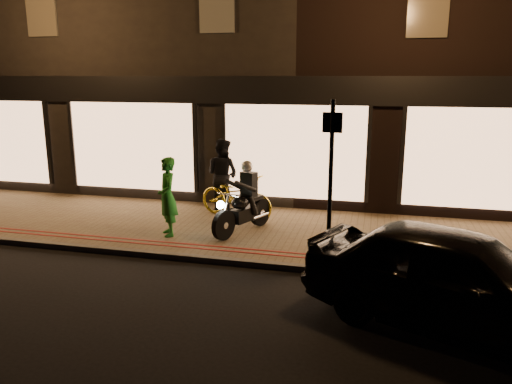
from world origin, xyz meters
TOP-DOWN VIEW (x-y plane):
  - ground at (0.00, 0.00)m, footprint 90.00×90.00m
  - sidewalk at (0.00, 2.00)m, footprint 50.00×4.00m
  - kerb_stone at (0.00, 0.05)m, footprint 50.00×0.14m
  - red_kerb_lines at (0.00, 0.55)m, footprint 50.00×0.26m
  - building_row at (-0.00, 8.99)m, footprint 48.00×10.11m
  - motorcycle at (-0.72, 1.74)m, footprint 0.93×1.83m
  - sign_post at (1.29, 0.25)m, footprint 0.35×0.09m
  - bicycle_gold at (-1.22, 2.82)m, footprint 2.12×1.27m
  - person_green at (-2.25, 1.13)m, footprint 0.69×0.75m
  - person_dark at (-1.76, 3.46)m, footprint 1.08×0.96m
  - parked_car at (3.26, -1.52)m, footprint 4.68×3.36m

SIDE VIEW (x-z plane):
  - ground at x=0.00m, z-range 0.00..0.00m
  - sidewalk at x=0.00m, z-range 0.00..0.12m
  - kerb_stone at x=0.00m, z-range 0.00..0.12m
  - red_kerb_lines at x=0.00m, z-range 0.12..0.13m
  - bicycle_gold at x=-1.22m, z-range 0.12..1.17m
  - motorcycle at x=-0.72m, z-range -0.06..1.53m
  - parked_car at x=3.26m, z-range 0.00..1.48m
  - person_green at x=-2.25m, z-range 0.12..1.83m
  - person_dark at x=-1.76m, z-range 0.12..1.96m
  - sign_post at x=1.29m, z-range 0.30..3.30m
  - building_row at x=0.00m, z-range 0.00..8.50m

